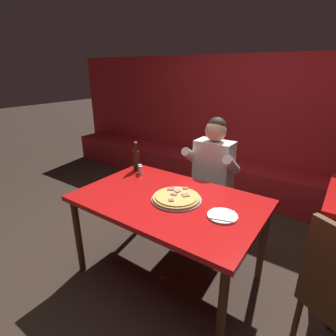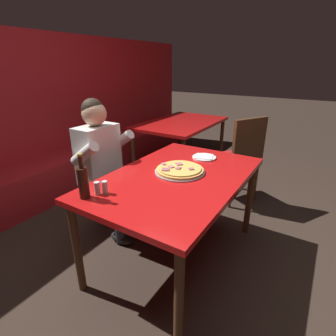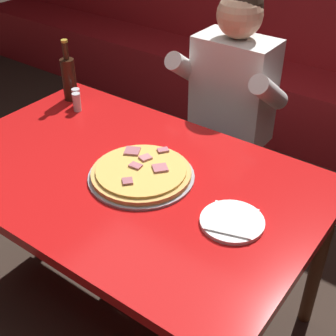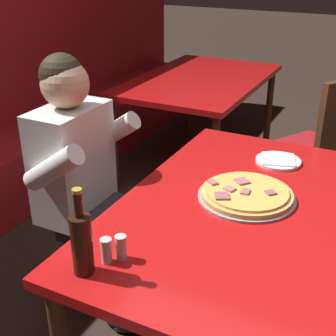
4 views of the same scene
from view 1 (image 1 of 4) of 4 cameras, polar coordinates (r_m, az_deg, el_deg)
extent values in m
plane|color=#33261E|center=(2.52, 0.09, -22.02)|extent=(24.00, 24.00, 0.00)
cube|color=#A3191E|center=(3.92, 18.92, 8.52)|extent=(6.80, 0.16, 1.90)
cube|color=#A3191E|center=(3.83, 16.26, -2.78)|extent=(6.46, 0.48, 0.46)
cylinder|color=#4C2D19|center=(2.46, -18.94, -13.94)|extent=(0.06, 0.06, 0.72)
cylinder|color=#4C2D19|center=(1.80, 11.59, -28.82)|extent=(0.06, 0.06, 0.72)
cylinder|color=#4C2D19|center=(2.91, -6.14, -7.00)|extent=(0.06, 0.06, 0.72)
cylinder|color=#4C2D19|center=(2.38, 19.88, -15.31)|extent=(0.06, 0.06, 0.72)
cube|color=red|center=(2.09, 0.10, -7.07)|extent=(1.45, 0.93, 0.04)
cylinder|color=#9E9EA3|center=(2.05, 1.85, -6.83)|extent=(0.39, 0.39, 0.01)
cylinder|color=#DBA856|center=(2.05, 1.86, -6.48)|extent=(0.37, 0.37, 0.02)
cylinder|color=#E0B251|center=(2.04, 1.86, -6.14)|extent=(0.33, 0.33, 0.01)
cube|color=#A85B66|center=(1.96, 0.72, -6.99)|extent=(0.05, 0.05, 0.01)
cube|color=#B76670|center=(2.04, 3.82, -5.89)|extent=(0.07, 0.07, 0.01)
cube|color=#C6757A|center=(2.10, 2.14, -5.06)|extent=(0.05, 0.05, 0.01)
cube|color=#B76670|center=(2.05, 1.27, -5.73)|extent=(0.05, 0.04, 0.01)
cube|color=#B76670|center=(2.15, 3.80, -4.42)|extent=(0.05, 0.05, 0.01)
cube|color=#A85B66|center=(2.14, 0.66, -4.53)|extent=(0.08, 0.07, 0.01)
cylinder|color=white|center=(1.87, 11.76, -10.17)|extent=(0.21, 0.21, 0.01)
cube|color=white|center=(1.87, 11.78, -9.91)|extent=(0.19, 0.19, 0.01)
cylinder|color=black|center=(2.62, -6.89, 1.59)|extent=(0.07, 0.07, 0.20)
cylinder|color=black|center=(2.58, -7.02, 4.53)|extent=(0.03, 0.03, 0.08)
cylinder|color=#B29933|center=(2.57, -7.07, 5.51)|extent=(0.03, 0.03, 0.01)
cylinder|color=silver|center=(2.53, -5.97, -0.66)|extent=(0.04, 0.04, 0.07)
cylinder|color=#B23323|center=(2.53, -5.96, -0.97)|extent=(0.03, 0.03, 0.04)
cylinder|color=silver|center=(2.51, -6.01, 0.25)|extent=(0.04, 0.04, 0.01)
cylinder|color=silver|center=(2.57, -6.10, -0.28)|extent=(0.04, 0.04, 0.07)
cylinder|color=#28231E|center=(2.58, -6.09, -0.57)|extent=(0.03, 0.03, 0.04)
cylinder|color=silver|center=(2.56, -6.14, 0.62)|extent=(0.04, 0.04, 0.01)
ellipsoid|color=black|center=(2.88, 4.41, -14.68)|extent=(0.11, 0.24, 0.09)
ellipsoid|color=black|center=(2.80, 8.06, -15.95)|extent=(0.11, 0.24, 0.09)
cylinder|color=#282833|center=(2.77, 4.52, -11.57)|extent=(0.11, 0.11, 0.43)
cylinder|color=#282833|center=(2.70, 8.27, -12.81)|extent=(0.11, 0.11, 0.43)
cube|color=#282833|center=(2.67, 7.65, -6.15)|extent=(0.34, 0.40, 0.12)
cube|color=silver|center=(2.73, 9.89, 0.51)|extent=(0.38, 0.22, 0.52)
cylinder|color=silver|center=(2.73, 5.10, 2.54)|extent=(0.09, 0.30, 0.25)
cylinder|color=silver|center=(2.55, 13.66, 0.68)|extent=(0.09, 0.30, 0.25)
sphere|color=#D6A884|center=(2.63, 10.38, 8.00)|extent=(0.21, 0.21, 0.21)
sphere|color=#2D2319|center=(2.63, 10.57, 8.79)|extent=(0.19, 0.19, 0.19)
cylinder|color=#4C2D19|center=(2.29, 32.55, -23.60)|extent=(0.04, 0.04, 0.45)
cylinder|color=#4C2D19|center=(2.05, 25.93, -28.46)|extent=(0.04, 0.04, 0.45)
cylinder|color=#4C2D19|center=(2.46, 30.21, -15.94)|extent=(0.06, 0.06, 0.72)
cylinder|color=#4C2D19|center=(3.14, 31.82, -8.17)|extent=(0.06, 0.06, 0.72)
camera|label=2|loc=(2.71, -42.98, 11.93)|focal=28.00mm
camera|label=3|loc=(0.47, 26.93, 24.41)|focal=50.00mm
camera|label=4|loc=(2.81, -34.27, 16.70)|focal=50.00mm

